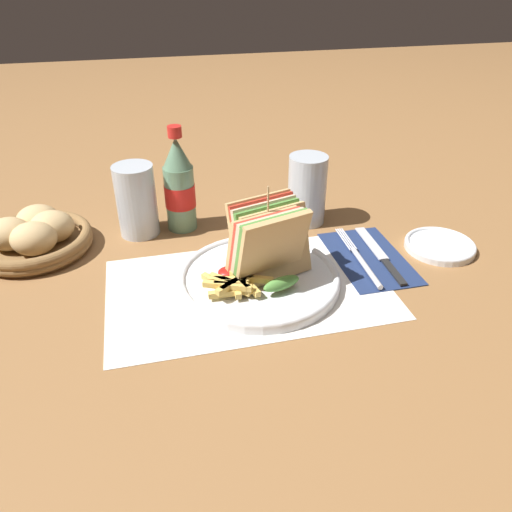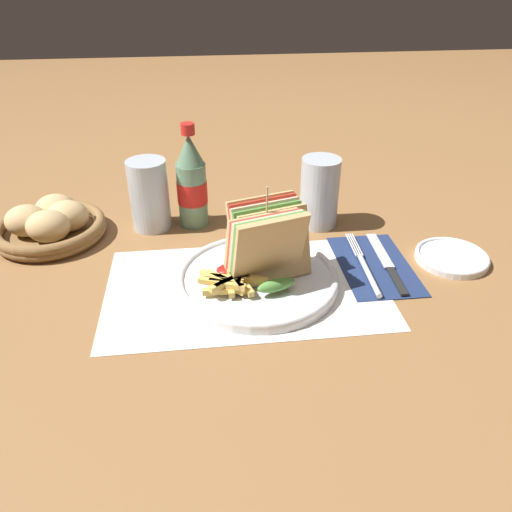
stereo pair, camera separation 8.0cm
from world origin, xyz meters
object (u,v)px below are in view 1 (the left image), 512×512
at_px(plate_main, 259,278).
at_px(glass_near, 307,190).
at_px(side_saucer, 441,247).
at_px(coke_bottle_near, 179,186).
at_px(knife, 380,255).
at_px(club_sandwich, 268,242).
at_px(fork, 362,261).
at_px(bread_basket, 34,237).
at_px(glass_far, 137,205).

height_order(plate_main, glass_near, glass_near).
height_order(plate_main, side_saucer, plate_main).
distance_m(coke_bottle_near, glass_near, 0.24).
bearing_deg(knife, club_sandwich, -171.12).
relative_size(plate_main, coke_bottle_near, 1.30).
bearing_deg(coke_bottle_near, club_sandwich, -62.57).
xyz_separation_m(fork, bread_basket, (-0.55, 0.19, 0.02)).
distance_m(glass_near, side_saucer, 0.27).
bearing_deg(coke_bottle_near, glass_far, -177.87).
bearing_deg(bread_basket, glass_far, 6.47).
relative_size(glass_far, bread_basket, 0.67).
height_order(glass_near, bread_basket, glass_near).
xyz_separation_m(plate_main, knife, (0.23, 0.03, -0.00)).
bearing_deg(knife, plate_main, -170.91).
distance_m(glass_far, side_saucer, 0.56).
bearing_deg(glass_far, club_sandwich, -47.98).
xyz_separation_m(coke_bottle_near, glass_near, (0.24, -0.03, -0.02)).
distance_m(coke_bottle_near, bread_basket, 0.27).
relative_size(fork, knife, 1.02).
relative_size(plate_main, glass_far, 1.93).
height_order(club_sandwich, glass_near, club_sandwich).
distance_m(club_sandwich, glass_near, 0.23).
distance_m(knife, glass_far, 0.45).
bearing_deg(fork, club_sandwich, -175.05).
xyz_separation_m(club_sandwich, bread_basket, (-0.38, 0.19, -0.05)).
bearing_deg(coke_bottle_near, plate_main, -65.97).
height_order(club_sandwich, bread_basket, club_sandwich).
bearing_deg(plate_main, coke_bottle_near, 114.03).
xyz_separation_m(fork, knife, (0.04, 0.02, -0.00)).
relative_size(club_sandwich, knife, 0.79).
height_order(bread_basket, side_saucer, bread_basket).
xyz_separation_m(knife, glass_near, (-0.08, 0.16, 0.06)).
xyz_separation_m(coke_bottle_near, side_saucer, (0.44, -0.20, -0.08)).
bearing_deg(fork, side_saucer, 7.28).
bearing_deg(bread_basket, fork, -18.78).
relative_size(knife, bread_basket, 0.96).
bearing_deg(side_saucer, glass_near, 140.62).
xyz_separation_m(bread_basket, side_saucer, (0.71, -0.17, -0.02)).
distance_m(fork, bread_basket, 0.58).
height_order(knife, bread_basket, bread_basket).
relative_size(fork, glass_far, 1.46).
bearing_deg(side_saucer, glass_far, 159.72).
bearing_deg(plate_main, glass_near, 53.27).
bearing_deg(plate_main, side_saucer, 4.16).
height_order(fork, coke_bottle_near, coke_bottle_near).
bearing_deg(coke_bottle_near, glass_near, -7.29).
distance_m(knife, glass_near, 0.19).
xyz_separation_m(fork, side_saucer, (0.16, 0.01, -0.00)).
bearing_deg(club_sandwich, glass_far, 132.02).
xyz_separation_m(plate_main, glass_near, (0.14, 0.19, 0.06)).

